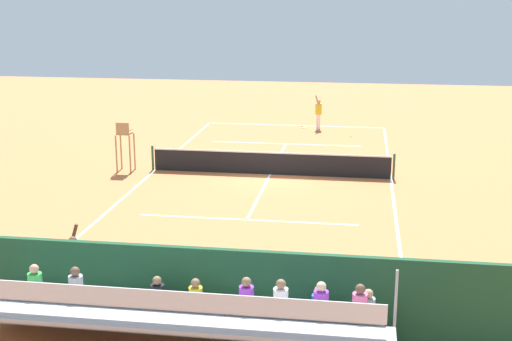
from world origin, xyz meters
The scene contains 13 objects.
ground_plane centered at (0.00, 0.00, 0.00)m, with size 60.00×60.00×0.00m, color #D17542.
court_line_markings centered at (0.00, -0.04, 0.00)m, with size 10.10×22.20×0.01m.
tennis_net centered at (0.00, 0.00, 0.50)m, with size 10.30×0.10×1.07m.
backdrop_wall centered at (0.00, 14.00, 1.00)m, with size 18.00×0.16×2.00m, color #1E4C2D.
bleacher_stand centered at (-0.20, 15.31, 0.94)m, with size 9.06×2.40×2.35m.
umpire_chair centered at (6.20, 0.36, 1.31)m, with size 0.67×0.67×2.14m.
courtside_bench centered at (-1.72, 13.27, 0.56)m, with size 1.80×0.40×0.93m.
equipment_bag centered at (0.03, 13.40, 0.18)m, with size 0.90×0.36×0.36m, color #334C8C.
tennis_player centered at (-1.36, -10.04, 1.02)m, with size 0.46×0.56×1.93m.
tennis_racket centered at (-0.52, -10.39, 0.01)m, with size 0.39×0.58×0.03m.
tennis_ball_near centered at (-3.20, -8.23, 0.03)m, with size 0.07×0.07×0.07m, color #CCDB33.
tennis_ball_far centered at (-2.01, -6.24, 0.03)m, with size 0.07×0.07×0.07m, color #CCDB33.
line_judge centered at (3.25, 12.87, 1.02)m, with size 0.43×0.55×1.93m.
Camera 1 is at (-3.69, 28.43, 7.63)m, focal length 49.48 mm.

